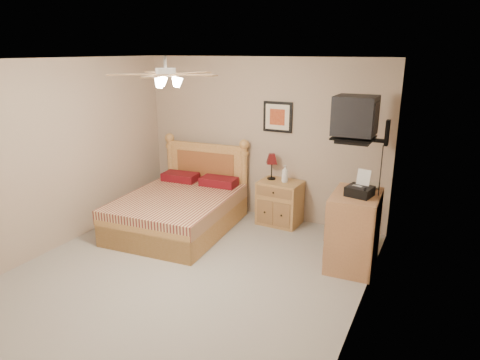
# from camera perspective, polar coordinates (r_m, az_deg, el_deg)

# --- Properties ---
(floor) EXTENTS (4.50, 4.50, 0.00)m
(floor) POSITION_cam_1_polar(r_m,az_deg,el_deg) (5.31, -7.28, -12.45)
(floor) COLOR gray
(floor) RESTS_ON ground
(ceiling) EXTENTS (4.00, 4.50, 0.04)m
(ceiling) POSITION_cam_1_polar(r_m,az_deg,el_deg) (4.63, -8.47, 15.62)
(ceiling) COLOR white
(ceiling) RESTS_ON ground
(wall_back) EXTENTS (4.00, 0.04, 2.50)m
(wall_back) POSITION_cam_1_polar(r_m,az_deg,el_deg) (6.74, 2.88, 5.46)
(wall_back) COLOR tan
(wall_back) RESTS_ON ground
(wall_left) EXTENTS (0.04, 4.50, 2.50)m
(wall_left) POSITION_cam_1_polar(r_m,az_deg,el_deg) (6.14, -23.56, 2.89)
(wall_left) COLOR tan
(wall_left) RESTS_ON ground
(wall_right) EXTENTS (0.04, 4.50, 2.50)m
(wall_right) POSITION_cam_1_polar(r_m,az_deg,el_deg) (4.10, 16.15, -2.91)
(wall_right) COLOR tan
(wall_right) RESTS_ON ground
(bed) EXTENTS (1.60, 2.03, 1.25)m
(bed) POSITION_cam_1_polar(r_m,az_deg,el_deg) (6.35, -8.41, -1.29)
(bed) COLOR #B57A36
(bed) RESTS_ON ground
(nightstand) EXTENTS (0.65, 0.50, 0.68)m
(nightstand) POSITION_cam_1_polar(r_m,az_deg,el_deg) (6.62, 5.34, -3.02)
(nightstand) COLOR #AC7040
(nightstand) RESTS_ON ground
(table_lamp) EXTENTS (0.27, 0.27, 0.40)m
(table_lamp) POSITION_cam_1_polar(r_m,az_deg,el_deg) (6.57, 4.24, 1.81)
(table_lamp) COLOR #540E0F
(table_lamp) RESTS_ON nightstand
(lotion_bottle) EXTENTS (0.13, 0.13, 0.26)m
(lotion_bottle) POSITION_cam_1_polar(r_m,az_deg,el_deg) (6.45, 6.01, 0.82)
(lotion_bottle) COLOR white
(lotion_bottle) RESTS_ON nightstand
(framed_picture) EXTENTS (0.46, 0.04, 0.46)m
(framed_picture) POSITION_cam_1_polar(r_m,az_deg,el_deg) (6.56, 5.05, 8.38)
(framed_picture) COLOR black
(framed_picture) RESTS_ON wall_back
(dresser) EXTENTS (0.59, 0.82, 0.94)m
(dresser) POSITION_cam_1_polar(r_m,az_deg,el_deg) (5.46, 14.92, -6.50)
(dresser) COLOR #9F6744
(dresser) RESTS_ON ground
(fax_machine) EXTENTS (0.34, 0.35, 0.30)m
(fax_machine) POSITION_cam_1_polar(r_m,az_deg,el_deg) (5.20, 15.74, -0.47)
(fax_machine) COLOR black
(fax_machine) RESTS_ON dresser
(magazine_lower) EXTENTS (0.26, 0.29, 0.02)m
(magazine_lower) POSITION_cam_1_polar(r_m,az_deg,el_deg) (5.60, 16.04, -0.74)
(magazine_lower) COLOR beige
(magazine_lower) RESTS_ON dresser
(magazine_upper) EXTENTS (0.19, 0.25, 0.02)m
(magazine_upper) POSITION_cam_1_polar(r_m,az_deg,el_deg) (5.60, 16.24, -0.52)
(magazine_upper) COLOR #9E917A
(magazine_upper) RESTS_ON magazine_lower
(wall_tv) EXTENTS (0.56, 0.46, 0.58)m
(wall_tv) POSITION_cam_1_polar(r_m,az_deg,el_deg) (5.29, 16.70, 7.74)
(wall_tv) COLOR black
(wall_tv) RESTS_ON wall_right
(ceiling_fan) EXTENTS (1.14, 1.14, 0.28)m
(ceiling_fan) POSITION_cam_1_polar(r_m,az_deg,el_deg) (4.47, -9.87, 13.72)
(ceiling_fan) COLOR silver
(ceiling_fan) RESTS_ON ceiling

